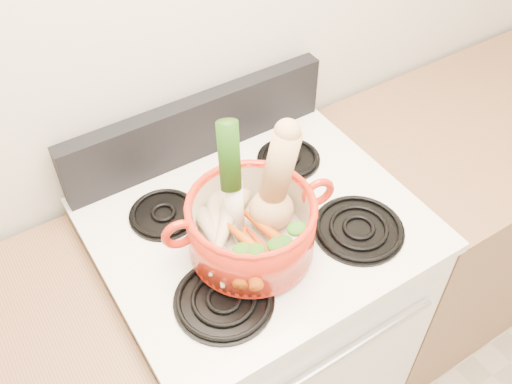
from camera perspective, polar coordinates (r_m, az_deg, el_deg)
wall_back at (r=1.44m, az=-7.62°, el=15.55°), size 3.50×0.02×2.60m
stove_body at (r=1.82m, az=0.14°, el=-13.06°), size 0.76×0.65×0.92m
cooktop at (r=1.43m, az=0.18°, el=-3.25°), size 0.78×0.67×0.03m
control_backsplash at (r=1.55m, az=-5.85°, el=6.46°), size 0.76×0.05×0.18m
oven_handle at (r=1.41m, az=7.93°, el=-16.28°), size 0.60×0.02×0.02m
counter_right at (r=2.36m, az=22.64°, el=-0.11°), size 1.36×0.65×0.90m
burner_front_left at (r=1.27m, az=-3.22°, el=-10.67°), size 0.22×0.22×0.02m
burner_front_right at (r=1.41m, az=10.23°, el=-3.59°), size 0.22×0.22×0.02m
burner_back_left at (r=1.44m, az=-9.23°, el=-2.10°), size 0.17×0.17×0.02m
burner_back_right at (r=1.57m, az=3.28°, el=3.43°), size 0.17×0.17×0.02m
dutch_oven at (r=1.29m, az=-0.48°, el=-3.51°), size 0.34×0.34×0.14m
pot_handle_left at (r=1.22m, az=-7.66°, el=-4.20°), size 0.08×0.03×0.08m
pot_handle_right at (r=1.30m, az=6.22°, el=-0.03°), size 0.08×0.03×0.08m
squash at (r=1.25m, az=1.63°, el=0.91°), size 0.18×0.16×0.28m
leek at (r=1.23m, az=-2.29°, el=1.25°), size 0.08×0.11×0.31m
ginger at (r=1.37m, az=-2.01°, el=-0.86°), size 0.09×0.08×0.04m
parsnip_0 at (r=1.29m, az=-3.85°, el=-4.62°), size 0.15×0.24×0.07m
parsnip_1 at (r=1.28m, az=-3.82°, el=-5.09°), size 0.06×0.20×0.06m
parsnip_2 at (r=1.32m, az=-2.72°, el=-2.68°), size 0.07×0.17×0.05m
parsnip_3 at (r=1.27m, az=-3.48°, el=-4.43°), size 0.17×0.17×0.06m
carrot_0 at (r=1.28m, az=0.71°, el=-5.63°), size 0.04×0.15×0.04m
carrot_1 at (r=1.26m, az=-1.36°, el=-6.41°), size 0.12×0.15×0.05m
carrot_2 at (r=1.29m, az=0.91°, el=-3.80°), size 0.07×0.19×0.05m
carrot_3 at (r=1.24m, az=-0.75°, el=-6.78°), size 0.08×0.15×0.04m
carrot_4 at (r=1.26m, az=-0.80°, el=-5.15°), size 0.07×0.18×0.05m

